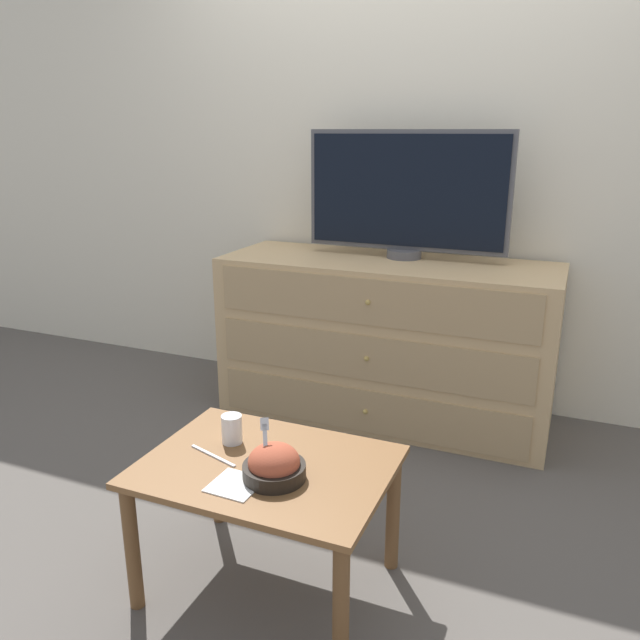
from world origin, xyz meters
The scene contains 9 objects.
ground_plane centered at (0.00, 0.00, 0.00)m, with size 12.00×12.00×0.00m, color #56514C.
wall_back centered at (0.00, 0.03, 1.30)m, with size 12.00×0.05×2.60m.
dresser centered at (-0.01, -0.31, 0.39)m, with size 1.59×0.58×0.79m.
tv centered at (0.05, -0.21, 1.10)m, with size 0.97×0.17×0.60m.
coffee_table centered at (0.04, -1.66, 0.36)m, with size 0.73×0.55×0.43m.
takeout_bowl centered at (0.09, -1.72, 0.47)m, with size 0.18×0.18×0.17m.
drink_cup centered at (-0.13, -1.58, 0.47)m, with size 0.07×0.07×0.09m.
napkin centered at (0.01, -1.80, 0.43)m, with size 0.14×0.14×0.00m.
knife centered at (-0.13, -1.68, 0.43)m, with size 0.19×0.07×0.01m.
Camera 1 is at (0.82, -3.12, 1.38)m, focal length 35.00 mm.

